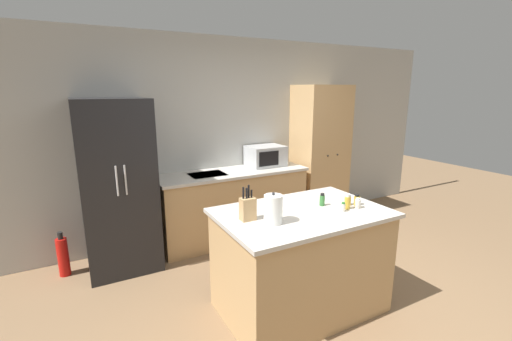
% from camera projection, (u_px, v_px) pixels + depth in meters
% --- Properties ---
extents(ground_plane, '(14.00, 14.00, 0.00)m').
position_uv_depth(ground_plane, '(337.00, 323.00, 2.91)').
color(ground_plane, '#846647').
extents(wall_back, '(7.20, 0.06, 2.60)m').
position_uv_depth(wall_back, '(224.00, 138.00, 4.60)').
color(wall_back, '#B2B2AD').
rests_on(wall_back, ground_plane).
extents(refrigerator, '(0.74, 0.75, 1.86)m').
position_uv_depth(refrigerator, '(118.00, 186.00, 3.68)').
color(refrigerator, black).
rests_on(refrigerator, ground_plane).
extents(back_counter, '(1.96, 0.63, 0.92)m').
position_uv_depth(back_counter, '(233.00, 205.00, 4.50)').
color(back_counter, tan).
rests_on(back_counter, ground_plane).
extents(pantry_cabinet, '(0.73, 0.58, 2.00)m').
position_uv_depth(pantry_cabinet, '(320.00, 155.00, 5.05)').
color(pantry_cabinet, tan).
rests_on(pantry_cabinet, ground_plane).
extents(kitchen_island, '(1.44, 0.94, 0.93)m').
position_uv_depth(kitchen_island, '(301.00, 260.00, 3.03)').
color(kitchen_island, tan).
rests_on(kitchen_island, ground_plane).
extents(microwave, '(0.49, 0.38, 0.27)m').
position_uv_depth(microwave, '(266.00, 156.00, 4.68)').
color(microwave, '#B2B5B7').
rests_on(microwave, back_counter).
extents(knife_block, '(0.12, 0.08, 0.29)m').
position_uv_depth(knife_block, '(248.00, 208.00, 2.70)').
color(knife_block, tan).
rests_on(knife_block, kitchen_island).
extents(spice_bottle_tall_dark, '(0.04, 0.04, 0.08)m').
position_uv_depth(spice_bottle_tall_dark, '(343.00, 207.00, 2.91)').
color(spice_bottle_tall_dark, beige).
rests_on(spice_bottle_tall_dark, kitchen_island).
extents(spice_bottle_short_red, '(0.05, 0.05, 0.09)m').
position_uv_depth(spice_bottle_short_red, '(348.00, 200.00, 3.07)').
color(spice_bottle_short_red, gold).
rests_on(spice_bottle_short_red, kitchen_island).
extents(spice_bottle_amber_oil, '(0.05, 0.05, 0.14)m').
position_uv_depth(spice_bottle_amber_oil, '(347.00, 202.00, 2.96)').
color(spice_bottle_amber_oil, gold).
rests_on(spice_bottle_amber_oil, kitchen_island).
extents(spice_bottle_green_herb, '(0.05, 0.05, 0.11)m').
position_uv_depth(spice_bottle_green_herb, '(322.00, 200.00, 3.05)').
color(spice_bottle_green_herb, '#337033').
rests_on(spice_bottle_green_herb, kitchen_island).
extents(spice_bottle_pale_salt, '(0.05, 0.05, 0.09)m').
position_uv_depth(spice_bottle_pale_salt, '(358.00, 203.00, 2.99)').
color(spice_bottle_pale_salt, beige).
rests_on(spice_bottle_pale_salt, kitchen_island).
extents(spice_bottle_orange_cap, '(0.05, 0.05, 0.10)m').
position_uv_depth(spice_bottle_orange_cap, '(357.00, 200.00, 3.07)').
color(spice_bottle_orange_cap, gold).
rests_on(spice_bottle_orange_cap, kitchen_island).
extents(kettle, '(0.15, 0.15, 0.25)m').
position_uv_depth(kettle, '(273.00, 209.00, 2.63)').
color(kettle, white).
rests_on(kettle, kitchen_island).
extents(fire_extinguisher, '(0.11, 0.11, 0.49)m').
position_uv_depth(fire_extinguisher, '(63.00, 256.00, 3.62)').
color(fire_extinguisher, red).
rests_on(fire_extinguisher, ground_plane).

